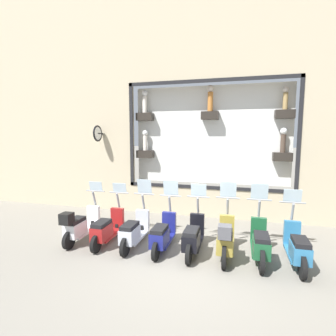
{
  "coord_description": "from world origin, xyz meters",
  "views": [
    {
      "loc": [
        -5.67,
        -1.0,
        2.9
      ],
      "look_at": [
        1.87,
        1.03,
        1.92
      ],
      "focal_mm": 28.0,
      "sensor_mm": 36.0,
      "label": 1
    }
  ],
  "objects_px": {
    "scooter_black_3": "(193,237)",
    "scooter_navy_4": "(163,234)",
    "scooter_olive_2": "(226,239)",
    "scooter_green_1": "(260,243)",
    "scooter_red_6": "(107,229)",
    "scooter_teal_0": "(297,247)",
    "scooter_white_7": "(80,225)",
    "scooter_silver_5": "(134,231)"
  },
  "relations": [
    {
      "from": "scooter_green_1",
      "to": "scooter_olive_2",
      "type": "height_order",
      "value": "scooter_olive_2"
    },
    {
      "from": "scooter_green_1",
      "to": "scooter_olive_2",
      "type": "bearing_deg",
      "value": 94.29
    },
    {
      "from": "scooter_black_3",
      "to": "scooter_white_7",
      "type": "distance_m",
      "value": 3.11
    },
    {
      "from": "scooter_teal_0",
      "to": "scooter_silver_5",
      "type": "distance_m",
      "value": 3.89
    },
    {
      "from": "scooter_navy_4",
      "to": "scooter_white_7",
      "type": "xyz_separation_m",
      "value": [
        -0.07,
        2.33,
        0.04
      ]
    },
    {
      "from": "scooter_olive_2",
      "to": "scooter_red_6",
      "type": "bearing_deg",
      "value": 89.14
    },
    {
      "from": "scooter_green_1",
      "to": "scooter_white_7",
      "type": "relative_size",
      "value": 1.01
    },
    {
      "from": "scooter_olive_2",
      "to": "scooter_silver_5",
      "type": "height_order",
      "value": "scooter_olive_2"
    },
    {
      "from": "scooter_green_1",
      "to": "scooter_silver_5",
      "type": "bearing_deg",
      "value": 90.11
    },
    {
      "from": "scooter_green_1",
      "to": "scooter_white_7",
      "type": "bearing_deg",
      "value": 90.91
    },
    {
      "from": "scooter_teal_0",
      "to": "scooter_green_1",
      "type": "height_order",
      "value": "scooter_green_1"
    },
    {
      "from": "scooter_black_3",
      "to": "scooter_navy_4",
      "type": "height_order",
      "value": "scooter_navy_4"
    },
    {
      "from": "scooter_olive_2",
      "to": "scooter_navy_4",
      "type": "bearing_deg",
      "value": 88.1
    },
    {
      "from": "scooter_olive_2",
      "to": "scooter_green_1",
      "type": "bearing_deg",
      "value": -85.71
    },
    {
      "from": "scooter_black_3",
      "to": "scooter_red_6",
      "type": "relative_size",
      "value": 1.0
    },
    {
      "from": "scooter_olive_2",
      "to": "scooter_black_3",
      "type": "xyz_separation_m",
      "value": [
        0.05,
        0.78,
        -0.06
      ]
    },
    {
      "from": "scooter_green_1",
      "to": "scooter_silver_5",
      "type": "distance_m",
      "value": 3.11
    },
    {
      "from": "scooter_black_3",
      "to": "scooter_teal_0",
      "type": "bearing_deg",
      "value": -90.01
    },
    {
      "from": "scooter_white_7",
      "to": "scooter_olive_2",
      "type": "bearing_deg",
      "value": -89.77
    },
    {
      "from": "scooter_olive_2",
      "to": "scooter_navy_4",
      "type": "distance_m",
      "value": 1.56
    },
    {
      "from": "scooter_red_6",
      "to": "scooter_black_3",
      "type": "bearing_deg",
      "value": -89.85
    },
    {
      "from": "scooter_teal_0",
      "to": "scooter_black_3",
      "type": "xyz_separation_m",
      "value": [
        0.0,
        2.33,
        -0.0
      ]
    },
    {
      "from": "scooter_red_6",
      "to": "scooter_white_7",
      "type": "height_order",
      "value": "scooter_white_7"
    },
    {
      "from": "scooter_silver_5",
      "to": "scooter_teal_0",
      "type": "bearing_deg",
      "value": -90.0
    },
    {
      "from": "scooter_teal_0",
      "to": "scooter_olive_2",
      "type": "xyz_separation_m",
      "value": [
        -0.05,
        1.55,
        0.06
      ]
    },
    {
      "from": "scooter_navy_4",
      "to": "scooter_silver_5",
      "type": "height_order",
      "value": "scooter_navy_4"
    },
    {
      "from": "scooter_white_7",
      "to": "scooter_silver_5",
      "type": "bearing_deg",
      "value": -87.49
    },
    {
      "from": "scooter_silver_5",
      "to": "scooter_navy_4",
      "type": "bearing_deg",
      "value": -90.07
    },
    {
      "from": "scooter_teal_0",
      "to": "scooter_red_6",
      "type": "distance_m",
      "value": 4.67
    },
    {
      "from": "scooter_green_1",
      "to": "scooter_black_3",
      "type": "bearing_deg",
      "value": 90.21
    },
    {
      "from": "scooter_teal_0",
      "to": "scooter_red_6",
      "type": "relative_size",
      "value": 1.01
    },
    {
      "from": "scooter_black_3",
      "to": "scooter_olive_2",
      "type": "bearing_deg",
      "value": -93.87
    },
    {
      "from": "scooter_silver_5",
      "to": "scooter_white_7",
      "type": "distance_m",
      "value": 1.56
    },
    {
      "from": "scooter_black_3",
      "to": "scooter_silver_5",
      "type": "xyz_separation_m",
      "value": [
        -0.0,
        1.55,
        -0.0
      ]
    },
    {
      "from": "scooter_olive_2",
      "to": "scooter_silver_5",
      "type": "relative_size",
      "value": 1.01
    },
    {
      "from": "scooter_olive_2",
      "to": "scooter_red_6",
      "type": "relative_size",
      "value": 1.01
    },
    {
      "from": "scooter_teal_0",
      "to": "scooter_silver_5",
      "type": "xyz_separation_m",
      "value": [
        0.0,
        3.89,
        -0.0
      ]
    },
    {
      "from": "scooter_navy_4",
      "to": "scooter_silver_5",
      "type": "relative_size",
      "value": 1.0
    },
    {
      "from": "scooter_black_3",
      "to": "scooter_navy_4",
      "type": "relative_size",
      "value": 1.0
    },
    {
      "from": "scooter_navy_4",
      "to": "scooter_green_1",
      "type": "bearing_deg",
      "value": -89.83
    },
    {
      "from": "scooter_olive_2",
      "to": "scooter_red_6",
      "type": "height_order",
      "value": "scooter_olive_2"
    },
    {
      "from": "scooter_green_1",
      "to": "scooter_red_6",
      "type": "height_order",
      "value": "scooter_green_1"
    }
  ]
}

